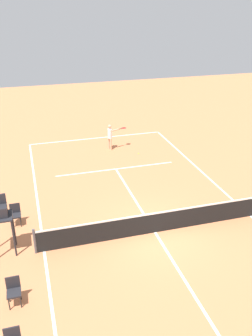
# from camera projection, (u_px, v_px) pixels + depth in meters

# --- Properties ---
(ground_plane) EXTENTS (60.00, 60.00, 0.00)m
(ground_plane) POSITION_uv_depth(u_px,v_px,m) (155.00, 232.00, 15.18)
(ground_plane) COLOR #D37A4C
(court_lines) EXTENTS (9.20, 23.56, 0.01)m
(court_lines) POSITION_uv_depth(u_px,v_px,m) (155.00, 232.00, 15.18)
(court_lines) COLOR white
(court_lines) RESTS_ON ground
(tennis_net) EXTENTS (9.80, 0.10, 1.07)m
(tennis_net) POSITION_uv_depth(u_px,v_px,m) (155.00, 222.00, 14.97)
(tennis_net) COLOR #4C4C51
(tennis_net) RESTS_ON ground
(player_serving) EXTENTS (1.30, 0.55, 1.66)m
(player_serving) POSITION_uv_depth(u_px,v_px,m) (111.00, 135.00, 23.11)
(player_serving) COLOR #D8A884
(player_serving) RESTS_ON ground
(tennis_ball) EXTENTS (0.07, 0.07, 0.07)m
(tennis_ball) POSITION_uv_depth(u_px,v_px,m) (139.00, 153.00, 22.79)
(tennis_ball) COLOR #CCE033
(tennis_ball) RESTS_ON ground
(umpire_chair) EXTENTS (0.80, 0.80, 2.41)m
(umpire_chair) POSITION_uv_depth(u_px,v_px,m) (1.00, 216.00, 13.37)
(umpire_chair) COLOR #232328
(umpire_chair) RESTS_ON ground
(courtside_chair_mid) EXTENTS (0.44, 0.46, 0.95)m
(courtside_chair_mid) POSITION_uv_depth(u_px,v_px,m) (15.00, 214.00, 15.50)
(courtside_chair_mid) COLOR #262626
(courtside_chair_mid) RESTS_ON ground
(courtside_chair_far) EXTENTS (0.44, 0.46, 0.95)m
(courtside_chair_far) POSITION_uv_depth(u_px,v_px,m) (14.00, 290.00, 11.45)
(courtside_chair_far) COLOR #262626
(courtside_chair_far) RESTS_ON ground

